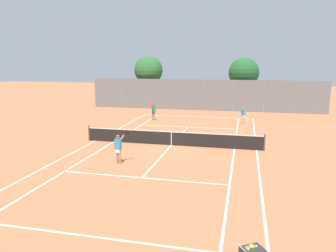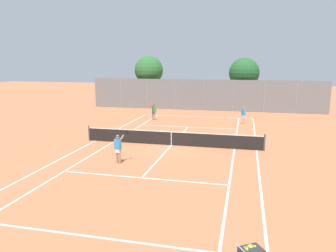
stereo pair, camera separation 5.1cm
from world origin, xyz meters
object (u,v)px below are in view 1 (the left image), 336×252
object	(u,v)px
player_far_right	(243,114)
loose_tennis_ball_1	(176,118)
loose_tennis_ball_0	(13,204)
tennis_net	(171,138)
player_far_left	(154,111)
tree_behind_left	(149,71)
player_near_side	(118,147)
tree_behind_right	(244,74)

from	to	relation	value
player_far_right	loose_tennis_ball_1	bearing A→B (deg)	165.49
loose_tennis_ball_0	loose_tennis_ball_1	size ratio (longest dim) A/B	1.00
player_far_right	tennis_net	bearing A→B (deg)	-117.62
player_far_left	player_far_right	distance (m)	8.32
tree_behind_left	player_far_left	bearing A→B (deg)	-71.08
player_near_side	loose_tennis_ball_0	xyz separation A→B (m)	(-2.02, -5.94, -0.89)
tennis_net	player_far_right	distance (m)	9.86
tennis_net	player_far_left	bearing A→B (deg)	112.73
tree_behind_right	player_far_left	bearing A→B (deg)	-125.97
player_near_side	tree_behind_left	world-z (taller)	tree_behind_left
loose_tennis_ball_1	tree_behind_right	bearing A→B (deg)	57.43
tennis_net	tree_behind_right	xyz separation A→B (m)	(4.45, 20.23, 3.51)
player_far_right	loose_tennis_ball_1	world-z (taller)	player_far_right
player_far_right	loose_tennis_ball_0	size ratio (longest dim) A/B	24.24
player_near_side	player_far_left	distance (m)	13.57
player_far_left	tree_behind_left	world-z (taller)	tree_behind_left
player_far_left	loose_tennis_ball_0	xyz separation A→B (m)	(-0.21, -19.39, -0.89)
loose_tennis_ball_0	tree_behind_left	bearing A→B (deg)	95.99
tree_behind_left	tree_behind_right	distance (m)	11.59
loose_tennis_ball_1	tree_behind_right	world-z (taller)	tree_behind_right
player_far_left	tree_behind_right	size ratio (longest dim) A/B	0.30
tennis_net	player_near_side	size ratio (longest dim) A/B	6.76
player_near_side	loose_tennis_ball_1	distance (m)	14.92
loose_tennis_ball_0	tree_behind_left	distance (m)	29.32
player_near_side	loose_tennis_ball_0	distance (m)	6.34
loose_tennis_ball_0	tree_behind_left	world-z (taller)	tree_behind_left
loose_tennis_ball_0	tree_behind_right	size ratio (longest dim) A/B	0.01
loose_tennis_ball_1	tree_behind_right	xyz separation A→B (m)	(6.29, 9.84, 3.99)
tennis_net	player_near_side	world-z (taller)	player_near_side
player_near_side	loose_tennis_ball_1	size ratio (longest dim) A/B	26.88
tree_behind_right	player_far_right	bearing A→B (deg)	-89.42
tennis_net	tree_behind_right	bearing A→B (deg)	77.59
tennis_net	tree_behind_left	bearing A→B (deg)	110.79
player_far_left	tree_behind_left	distance (m)	10.56
tennis_net	tree_behind_right	size ratio (longest dim) A/B	2.01
loose_tennis_ball_0	player_near_side	bearing A→B (deg)	71.22
tennis_net	loose_tennis_ball_0	distance (m)	11.19
player_far_left	loose_tennis_ball_0	distance (m)	19.41
tennis_net	player_far_left	world-z (taller)	player_far_left
loose_tennis_ball_1	tennis_net	bearing A→B (deg)	-79.97
loose_tennis_ball_0	player_far_left	bearing A→B (deg)	89.37
player_far_left	player_far_right	xyz separation A→B (m)	(8.31, -0.21, -0.02)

